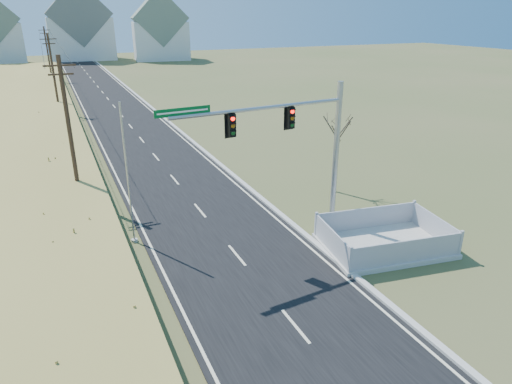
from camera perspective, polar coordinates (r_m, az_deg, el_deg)
name	(u,v)px	position (r m, az deg, el deg)	size (l,w,h in m)	color
ground	(272,299)	(19.75, 2.07, -13.27)	(260.00, 260.00, 0.00)	#475328
road	(110,101)	(65.86, -17.81, 10.75)	(8.00, 180.00, 0.06)	black
curb	(141,99)	(66.44, -14.22, 11.26)	(0.30, 180.00, 0.18)	#B2AFA8
utility_pole_near	(69,128)	(30.22, -22.32, 7.37)	(1.80, 0.26, 9.00)	#422D1E
utility_pole_mid	(53,73)	(59.85, -24.00, 13.48)	(1.80, 0.26, 9.00)	#422D1E
utility_pole_far	(48,53)	(89.73, -24.59, 15.53)	(1.80, 0.26, 9.00)	#422D1E
condo_n	(80,28)	(126.88, -21.15, 18.60)	(15.27, 10.20, 18.54)	silver
condo_ne	(160,31)	(121.66, -11.89, 19.08)	(14.12, 10.51, 16.52)	silver
traffic_signal_mast	(307,147)	(23.52, 6.39, 5.59)	(10.06, 1.27, 8.03)	#9EA0A5
fence_enclosure	(384,243)	(24.35, 15.69, -6.15)	(6.72, 5.07, 1.41)	#B7B5AD
open_sign	(391,262)	(22.57, 16.49, -8.37)	(0.53, 0.08, 0.65)	white
flagpole	(129,190)	(23.83, -15.59, 0.28)	(0.33, 0.33, 7.37)	#B7B5AD
bare_tree	(338,127)	(29.92, 10.25, 8.04)	(2.08, 2.08, 5.52)	#4C3F33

